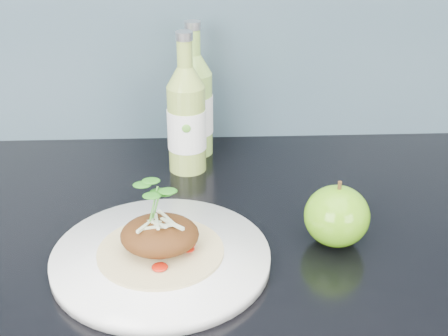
{
  "coord_description": "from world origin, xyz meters",
  "views": [
    {
      "loc": [
        -0.03,
        0.96,
        1.35
      ],
      "look_at": [
        -0.0,
        1.65,
        1.0
      ],
      "focal_mm": 50.0,
      "sensor_mm": 36.0,
      "label": 1
    }
  ],
  "objects": [
    {
      "name": "dinner_plate",
      "position": [
        -0.08,
        1.59,
        0.91
      ],
      "size": [
        0.29,
        0.29,
        0.02
      ],
      "color": "white",
      "rests_on": "kitchen_counter"
    },
    {
      "name": "green_apple",
      "position": [
        0.14,
        1.63,
        0.94
      ],
      "size": [
        0.11,
        0.11,
        0.09
      ],
      "rotation": [
        0.0,
        0.0,
        0.37
      ],
      "color": "#35900F",
      "rests_on": "kitchen_counter"
    },
    {
      "name": "pork_taco",
      "position": [
        -0.08,
        1.59,
        0.94
      ],
      "size": [
        0.15,
        0.15,
        0.1
      ],
      "color": "tan",
      "rests_on": "dinner_plate"
    },
    {
      "name": "cider_bottle_left",
      "position": [
        -0.05,
        1.85,
        0.98
      ],
      "size": [
        0.07,
        0.07,
        0.22
      ],
      "rotation": [
        0.0,
        0.0,
        -0.1
      ],
      "color": "#8FAB47",
      "rests_on": "kitchen_counter"
    },
    {
      "name": "cider_bottle_right",
      "position": [
        -0.04,
        1.92,
        0.98
      ],
      "size": [
        0.07,
        0.07,
        0.22
      ],
      "rotation": [
        0.0,
        0.0,
        0.26
      ],
      "color": "#92C251",
      "rests_on": "kitchen_counter"
    }
  ]
}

